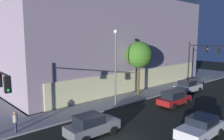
{
  "coord_description": "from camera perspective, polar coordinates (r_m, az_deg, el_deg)",
  "views": [
    {
      "loc": [
        -10.01,
        -11.29,
        7.37
      ],
      "look_at": [
        4.77,
        5.2,
        4.18
      ],
      "focal_mm": 35.94,
      "sensor_mm": 36.0,
      "label": 1
    }
  ],
  "objects": [
    {
      "name": "car_red",
      "position": [
        25.48,
        15.46,
        -6.96
      ],
      "size": [
        4.2,
        2.05,
        1.65
      ],
      "color": "maroon",
      "rests_on": "ground"
    },
    {
      "name": "street_lamp_sidewalk",
      "position": [
        23.71,
        0.92,
        2.97
      ],
      "size": [
        0.44,
        0.44,
        8.08
      ],
      "color": "slate",
      "rests_on": "sidewalk_corner"
    },
    {
      "name": "car_silver",
      "position": [
        31.81,
        18.78,
        -4.02
      ],
      "size": [
        4.39,
        2.13,
        1.75
      ],
      "color": "#B7BABF",
      "rests_on": "ground"
    },
    {
      "name": "pedestrian_waiting",
      "position": [
        19.09,
        -23.38,
        -11.57
      ],
      "size": [
        0.36,
        0.36,
        1.67
      ],
      "color": "#2D3851",
      "rests_on": "sidewalk_corner"
    },
    {
      "name": "car_white",
      "position": [
        18.28,
        21.57,
        -13.43
      ],
      "size": [
        4.29,
        2.15,
        1.6
      ],
      "color": "silver",
      "rests_on": "ground"
    },
    {
      "name": "traffic_light_far_corner",
      "position": [
        34.59,
        21.5,
        3.42
      ],
      "size": [
        0.34,
        4.74,
        6.67
      ],
      "color": "black",
      "rests_on": "sidewalk_corner"
    },
    {
      "name": "sidewalk_tree",
      "position": [
        28.45,
        6.87,
        3.82
      ],
      "size": [
        3.37,
        3.37,
        6.79
      ],
      "color": "#523A1E",
      "rests_on": "sidewalk_corner"
    },
    {
      "name": "car_grey",
      "position": [
        17.42,
        -5.22,
        -13.85
      ],
      "size": [
        4.23,
        2.02,
        1.7
      ],
      "color": "slate",
      "rests_on": "ground"
    },
    {
      "name": "modern_building",
      "position": [
        39.33,
        -5.36,
        9.05
      ],
      "size": [
        31.93,
        23.02,
        16.11
      ],
      "color": "#4C4C51",
      "rests_on": "ground"
    }
  ]
}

